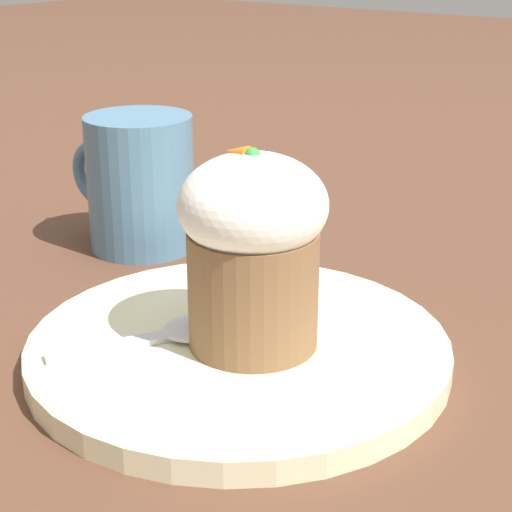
# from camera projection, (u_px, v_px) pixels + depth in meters

# --- Properties ---
(ground_plane) EXTENTS (4.00, 4.00, 0.00)m
(ground_plane) POSITION_uv_depth(u_px,v_px,m) (239.00, 360.00, 0.52)
(ground_plane) COLOR #513323
(dessert_plate) EXTENTS (0.25, 0.25, 0.01)m
(dessert_plate) POSITION_uv_depth(u_px,v_px,m) (238.00, 349.00, 0.51)
(dessert_plate) COLOR beige
(dessert_plate) RESTS_ON ground_plane
(carrot_cake) EXTENTS (0.08, 0.08, 0.12)m
(carrot_cake) POSITION_uv_depth(u_px,v_px,m) (256.00, 245.00, 0.48)
(carrot_cake) COLOR brown
(carrot_cake) RESTS_ON dessert_plate
(spoon) EXTENTS (0.08, 0.11, 0.01)m
(spoon) POSITION_uv_depth(u_px,v_px,m) (186.00, 331.00, 0.51)
(spoon) COLOR silver
(spoon) RESTS_ON dessert_plate
(coffee_cup) EXTENTS (0.12, 0.08, 0.11)m
(coffee_cup) POSITION_uv_depth(u_px,v_px,m) (139.00, 183.00, 0.68)
(coffee_cup) COLOR teal
(coffee_cup) RESTS_ON ground_plane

